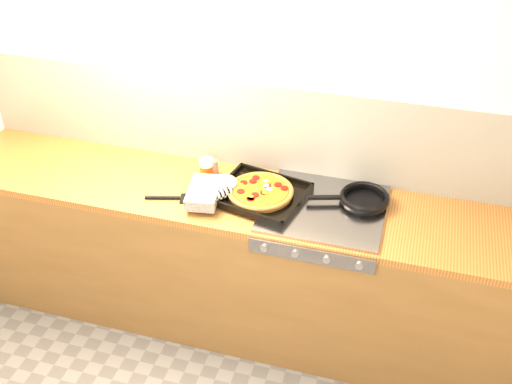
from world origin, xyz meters
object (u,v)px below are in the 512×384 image
(pizza_on_tray, at_px, (245,191))
(frying_pan, at_px, (363,199))
(tomato_can, at_px, (212,169))
(juice_glass, at_px, (207,170))

(pizza_on_tray, bearing_deg, frying_pan, 11.15)
(frying_pan, height_order, tomato_can, tomato_can)
(pizza_on_tray, bearing_deg, juice_glass, 156.11)
(tomato_can, relative_size, juice_glass, 0.83)
(frying_pan, distance_m, tomato_can, 0.82)
(frying_pan, relative_size, juice_glass, 3.50)
(frying_pan, distance_m, juice_glass, 0.83)
(pizza_on_tray, xyz_separation_m, juice_glass, (-0.25, 0.11, 0.02))
(pizza_on_tray, distance_m, frying_pan, 0.60)
(pizza_on_tray, xyz_separation_m, tomato_can, (-0.23, 0.15, 0.01))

